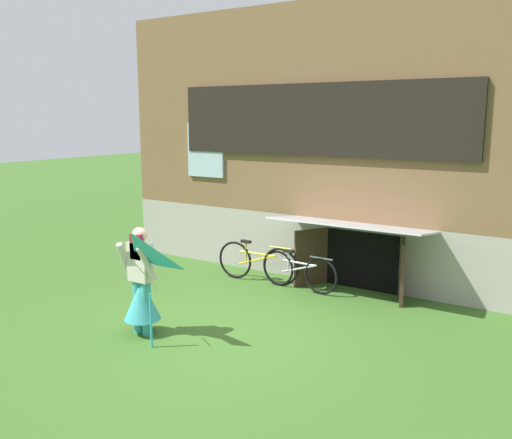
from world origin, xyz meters
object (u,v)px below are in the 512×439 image
Objects in this scene: bicycle_silver at (299,271)px; bicycle_yellow at (257,262)px; person at (141,290)px; kite at (132,259)px.

bicycle_silver is 0.91× the size of bicycle_yellow.
person is 3.02m from bicycle_yellow.
bicycle_yellow is (-0.89, -0.00, 0.03)m from bicycle_silver.
person is at bearing -92.78° from bicycle_yellow.
person is 3.16m from bicycle_silver.
bicycle_yellow is (-0.30, 3.47, -0.87)m from kite.
person is 1.01× the size of kite.
kite reaches higher than bicycle_yellow.
bicycle_yellow is (0.03, 3.01, -0.28)m from person.
person is 0.91× the size of bicycle_yellow.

